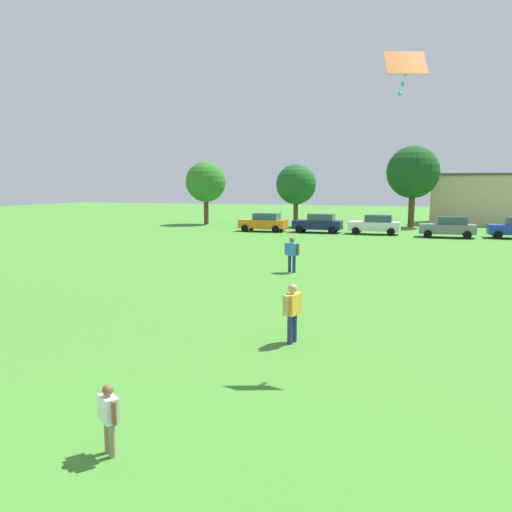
{
  "coord_description": "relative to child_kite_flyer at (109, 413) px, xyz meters",
  "views": [
    {
      "loc": [
        6.27,
        -1.4,
        4.07
      ],
      "look_at": [
        2.43,
        9.9,
        2.43
      ],
      "focal_mm": 35.42,
      "sensor_mm": 36.0,
      "label": 1
    }
  ],
  "objects": [
    {
      "name": "tree_far_left",
      "position": [
        -18.42,
        44.32,
        3.91
      ],
      "size": [
        4.35,
        4.35,
        6.78
      ],
      "color": "brown",
      "rests_on": "ground"
    },
    {
      "name": "tree_center",
      "position": [
        -8.33,
        44.16,
        3.62
      ],
      "size": [
        4.07,
        4.07,
        6.35
      ],
      "color": "brown",
      "rests_on": "ground"
    },
    {
      "name": "kite",
      "position": [
        3.81,
        6.31,
        6.12
      ],
      "size": [
        1.03,
        0.72,
        1.04
      ],
      "color": "orange"
    },
    {
      "name": "parked_car_gray_3",
      "position": [
        6.1,
        37.29,
        0.19
      ],
      "size": [
        4.3,
        2.02,
        1.68
      ],
      "rotation": [
        0.0,
        0.0,
        3.14
      ],
      "color": "slate",
      "rests_on": "ground"
    },
    {
      "name": "tree_far_right",
      "position": [
        2.89,
        47.42,
        4.83
      ],
      "size": [
        5.22,
        5.22,
        8.14
      ],
      "color": "brown",
      "rests_on": "ground"
    },
    {
      "name": "house_left",
      "position": [
        11.88,
        54.68,
        1.83
      ],
      "size": [
        10.63,
        6.34,
        4.97
      ],
      "color": "#9999A3",
      "rests_on": "ground"
    },
    {
      "name": "parked_car_navy_1",
      "position": [
        -4.73,
        38.26,
        0.19
      ],
      "size": [
        4.3,
        2.02,
        1.68
      ],
      "rotation": [
        0.0,
        0.0,
        3.14
      ],
      "color": "#141E4C",
      "rests_on": "ground"
    },
    {
      "name": "parked_car_white_2",
      "position": [
        0.24,
        38.25,
        0.19
      ],
      "size": [
        4.3,
        2.02,
        1.68
      ],
      "rotation": [
        0.0,
        0.0,
        3.14
      ],
      "color": "white",
      "rests_on": "ground"
    },
    {
      "name": "adult_bystander",
      "position": [
        1.21,
        6.32,
        0.27
      ],
      "size": [
        0.4,
        0.73,
        1.57
      ],
      "rotation": [
        0.0,
        0.0,
        4.48
      ],
      "color": "navy",
      "rests_on": "ground"
    },
    {
      "name": "house_right",
      "position": [
        9.22,
        54.68,
        2.08
      ],
      "size": [
        9.44,
        7.29,
        5.48
      ],
      "color": "beige",
      "rests_on": "ground"
    },
    {
      "name": "bystander_near_trees",
      "position": [
        -1.6,
        16.99,
        0.33
      ],
      "size": [
        0.78,
        0.45,
        1.69
      ],
      "rotation": [
        0.0,
        0.0,
        2.86
      ],
      "color": "navy",
      "rests_on": "ground"
    },
    {
      "name": "child_kite_flyer",
      "position": [
        0.0,
        0.0,
        0.0
      ],
      "size": [
        0.46,
        0.38,
        1.12
      ],
      "rotation": [
        0.0,
        0.0,
        -0.59
      ],
      "color": "#8C7259",
      "rests_on": "ground"
    },
    {
      "name": "parked_car_orange_0",
      "position": [
        -9.71,
        37.83,
        0.19
      ],
      "size": [
        4.3,
        2.02,
        1.68
      ],
      "rotation": [
        0.0,
        0.0,
        3.14
      ],
      "color": "orange",
      "rests_on": "ground"
    },
    {
      "name": "ground_plane",
      "position": [
        -1.83,
        25.26,
        -0.67
      ],
      "size": [
        160.0,
        160.0,
        0.0
      ],
      "primitive_type": "plane",
      "color": "#42842D"
    }
  ]
}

